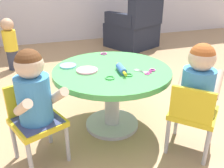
{
  "coord_description": "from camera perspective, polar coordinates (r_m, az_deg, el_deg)",
  "views": [
    {
      "loc": [
        -0.58,
        -1.65,
        1.18
      ],
      "look_at": [
        0.0,
        0.0,
        0.38
      ],
      "focal_mm": 39.17,
      "sensor_mm": 36.0,
      "label": 1
    }
  ],
  "objects": [
    {
      "name": "ground_plane",
      "position": [
        2.11,
        0.0,
        -9.53
      ],
      "size": [
        10.0,
        10.0,
        0.0
      ],
      "primitive_type": "plane",
      "color": "tan"
    },
    {
      "name": "craft_table",
      "position": [
        1.92,
        0.0,
        0.25
      ],
      "size": [
        0.91,
        0.91,
        0.51
      ],
      "color": "silver",
      "rests_on": "ground"
    },
    {
      "name": "child_chair_left",
      "position": [
        1.69,
        -17.48,
        -7.85
      ],
      "size": [
        0.39,
        0.39,
        0.54
      ],
      "color": "#B7B7BC",
      "rests_on": "ground"
    },
    {
      "name": "seated_child_left",
      "position": [
        1.55,
        -17.9,
        -1.39
      ],
      "size": [
        0.38,
        0.42,
        0.51
      ],
      "color": "#3F4772",
      "rests_on": "ground"
    },
    {
      "name": "child_chair_right",
      "position": [
        1.76,
        18.25,
        -6.7
      ],
      "size": [
        0.42,
        0.42,
        0.54
      ],
      "color": "#B7B7BC",
      "rests_on": "ground"
    },
    {
      "name": "seated_child_right",
      "position": [
        1.69,
        19.5,
        0.53
      ],
      "size": [
        0.44,
        0.43,
        0.51
      ],
      "color": "#3F4772",
      "rests_on": "ground"
    },
    {
      "name": "armchair_dark",
      "position": [
        4.27,
        5.17,
        12.62
      ],
      "size": [
        0.94,
        0.95,
        0.85
      ],
      "color": "#232838",
      "rests_on": "ground"
    },
    {
      "name": "toddler_standing",
      "position": [
        3.45,
        -22.65,
        8.87
      ],
      "size": [
        0.17,
        0.17,
        0.67
      ],
      "color": "#33384C",
      "rests_on": "ground"
    },
    {
      "name": "rolling_pin",
      "position": [
        1.8,
        2.17,
        3.52
      ],
      "size": [
        0.06,
        0.23,
        0.05
      ],
      "color": "#3F72CC",
      "rests_on": "craft_table"
    },
    {
      "name": "craft_scissors",
      "position": [
        1.81,
        7.73,
        2.7
      ],
      "size": [
        0.12,
        0.14,
        0.01
      ],
      "color": "silver",
      "rests_on": "craft_table"
    },
    {
      "name": "playdough_blob_0",
      "position": [
        1.94,
        -10.21,
        4.18
      ],
      "size": [
        0.13,
        0.13,
        0.01
      ],
      "primitive_type": "cylinder",
      "color": "#8CCCF2",
      "rests_on": "craft_table"
    },
    {
      "name": "playdough_blob_1",
      "position": [
        1.83,
        -5.83,
        3.19
      ],
      "size": [
        0.16,
        0.16,
        0.01
      ],
      "primitive_type": "cylinder",
      "color": "pink",
      "rests_on": "craft_table"
    },
    {
      "name": "cookie_cutter_0",
      "position": [
        2.22,
        -1.94,
        7.09
      ],
      "size": [
        0.06,
        0.06,
        0.01
      ],
      "primitive_type": "torus",
      "color": "#D83FA5",
      "rests_on": "craft_table"
    },
    {
      "name": "cookie_cutter_1",
      "position": [
        1.86,
        9.42,
        3.23
      ],
      "size": [
        0.05,
        0.05,
        0.01
      ],
      "primitive_type": "torus",
      "color": "#D83FA5",
      "rests_on": "craft_table"
    },
    {
      "name": "cookie_cutter_2",
      "position": [
        1.7,
        -0.5,
        1.46
      ],
      "size": [
        0.07,
        0.07,
        0.01
      ],
      "primitive_type": "torus",
      "color": "#4CB259",
      "rests_on": "craft_table"
    },
    {
      "name": "cookie_cutter_3",
      "position": [
        1.75,
        3.9,
        2.14
      ],
      "size": [
        0.06,
        0.06,
        0.01
      ],
      "primitive_type": "torus",
      "color": "#4CB259",
      "rests_on": "craft_table"
    }
  ]
}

